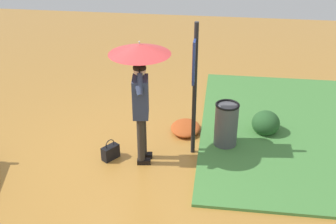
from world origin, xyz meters
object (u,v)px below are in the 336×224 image
object	(u,v)px
person_with_umbrella	(140,73)
handbag	(110,152)
trash_bin	(226,125)
info_sign_post	(194,75)

from	to	relation	value
person_with_umbrella	handbag	xyz separation A→B (m)	(-0.10, 0.53, -1.42)
handbag	trash_bin	size ratio (longest dim) A/B	0.44
person_with_umbrella	trash_bin	distance (m)	1.86
trash_bin	info_sign_post	bearing A→B (deg)	115.39
person_with_umbrella	info_sign_post	world-z (taller)	info_sign_post
info_sign_post	person_with_umbrella	bearing A→B (deg)	109.55
info_sign_post	handbag	size ratio (longest dim) A/B	6.22
info_sign_post	handbag	world-z (taller)	info_sign_post
info_sign_post	trash_bin	xyz separation A→B (m)	(0.26, -0.56, -1.03)
trash_bin	person_with_umbrella	bearing A→B (deg)	111.98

